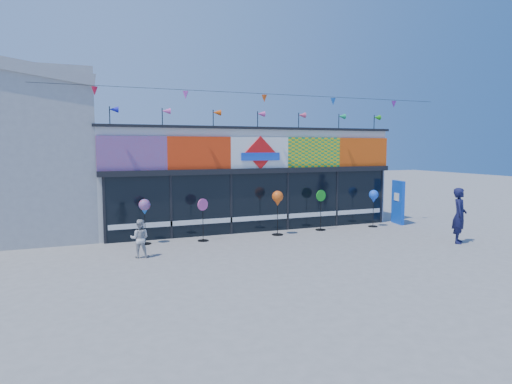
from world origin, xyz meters
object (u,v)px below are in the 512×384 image
spinner_1 (203,219)px  spinner_4 (374,197)px  spinner_2 (278,200)px  spinner_0 (145,208)px  child (140,238)px  adult_man (459,216)px  blue_sign (398,202)px  spinner_3 (321,209)px

spinner_1 → spinner_4: size_ratio=0.98×
spinner_2 → spinner_0: bearing=176.9°
spinner_1 → child: bearing=-146.4°
spinner_0 → spinner_4: 9.34m
adult_man → blue_sign: bearing=36.9°
spinner_3 → child: (-7.36, -1.86, -0.28)m
spinner_2 → adult_man: adult_man is taller
spinner_2 → spinner_4: (4.46, 0.10, -0.11)m
spinner_4 → spinner_0: bearing=179.0°
spinner_2 → child: spinner_2 is taller
blue_sign → spinner_1: size_ratio=1.24×
spinner_1 → spinner_4: bearing=0.7°
spinner_1 → spinner_2: size_ratio=0.90×
spinner_0 → adult_man: bearing=-21.6°
spinner_2 → child: size_ratio=1.45×
spinner_1 → spinner_3: bearing=2.9°
child → spinner_0: bearing=-87.2°
spinner_0 → spinner_4: bearing=-1.0°
spinner_2 → child: 5.62m
spinner_0 → spinner_1: size_ratio=1.03×
blue_sign → spinner_1: blue_sign is taller
blue_sign → adult_man: (-0.73, -4.05, 0.02)m
spinner_1 → spinner_3: spinner_3 is taller
spinner_3 → child: bearing=-165.8°
spinner_2 → spinner_3: size_ratio=1.04×
spinner_2 → spinner_3: (2.03, 0.26, -0.49)m
spinner_1 → spinner_0: bearing=172.7°
blue_sign → spinner_1: (-8.82, -0.33, -0.14)m
spinner_0 → spinner_2: size_ratio=0.92×
blue_sign → spinner_4: (-1.47, -0.23, 0.29)m
blue_sign → adult_man: adult_man is taller
spinner_2 → spinner_4: bearing=1.3°
child → blue_sign: bearing=-153.9°
spinner_0 → spinner_3: size_ratio=0.96×
spinner_3 → adult_man: (3.15, -3.98, 0.10)m
adult_man → child: bearing=125.8°
adult_man → spinner_2: bearing=101.6°
spinner_0 → spinner_1: 2.04m
spinner_2 → spinner_4: 4.46m
adult_man → child: size_ratio=1.65×
spinner_1 → spinner_2: (2.90, -0.01, 0.55)m
adult_man → spinner_0: bearing=115.6°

